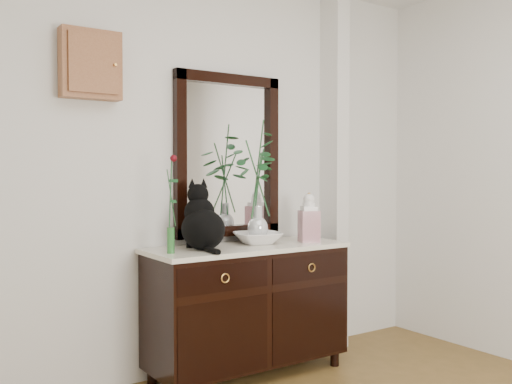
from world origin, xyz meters
TOP-DOWN VIEW (x-y plane):
  - wall_back at (0.00, 1.98)m, footprint 3.60×0.04m
  - pilaster at (1.00, 1.90)m, footprint 0.12×0.20m
  - sideboard at (0.10, 1.73)m, footprint 1.33×0.52m
  - wall_mirror at (0.10, 1.97)m, footprint 0.80×0.06m
  - key_cabinet at (-0.85, 1.94)m, footprint 0.35×0.10m
  - cat at (-0.23, 1.72)m, footprint 0.32×0.38m
  - lotus_bowl at (0.20, 1.76)m, footprint 0.37×0.37m
  - vase_branches at (0.20, 1.76)m, footprint 0.50×0.50m
  - bud_vase_rose at (-0.47, 1.68)m, footprint 0.07×0.07m
  - ginger_jar at (0.55, 1.65)m, footprint 0.16×0.16m

SIDE VIEW (x-z plane):
  - sideboard at x=0.10m, z-range 0.06..0.88m
  - lotus_bowl at x=0.20m, z-range 0.85..0.93m
  - ginger_jar at x=0.55m, z-range 0.85..1.19m
  - cat at x=-0.23m, z-range 0.85..1.26m
  - bud_vase_rose at x=-0.47m, z-range 0.85..1.44m
  - vase_branches at x=0.20m, z-range 0.87..1.69m
  - wall_back at x=0.00m, z-range 0.00..2.70m
  - pilaster at x=1.00m, z-range 0.00..2.70m
  - wall_mirror at x=0.10m, z-range 0.89..1.99m
  - key_cabinet at x=-0.85m, z-range 1.75..2.15m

